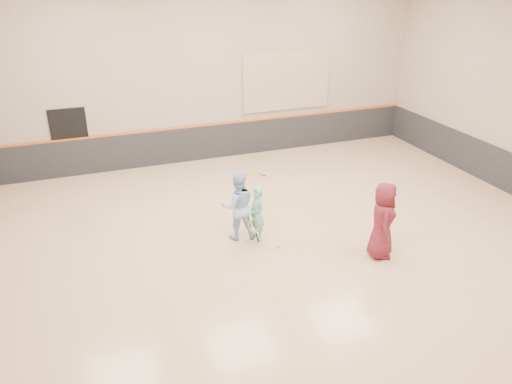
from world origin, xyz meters
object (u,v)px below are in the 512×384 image
object	(u,v)px
girl	(257,214)
spare_racket	(255,173)
instructor	(238,206)
young_man	(383,220)

from	to	relation	value
girl	spare_racket	world-z (taller)	girl
instructor	young_man	world-z (taller)	young_man
spare_racket	young_man	bearing A→B (deg)	-80.29
young_man	spare_racket	size ratio (longest dim) A/B	2.54
instructor	young_man	xyz separation A→B (m)	(2.80, -1.93, 0.05)
girl	instructor	size ratio (longest dim) A/B	0.80
girl	spare_racket	xyz separation A→B (m)	(1.42, 3.99, -0.66)
instructor	young_man	bearing A→B (deg)	154.14
instructor	young_man	size ratio (longest dim) A/B	0.95
girl	instructor	world-z (taller)	instructor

